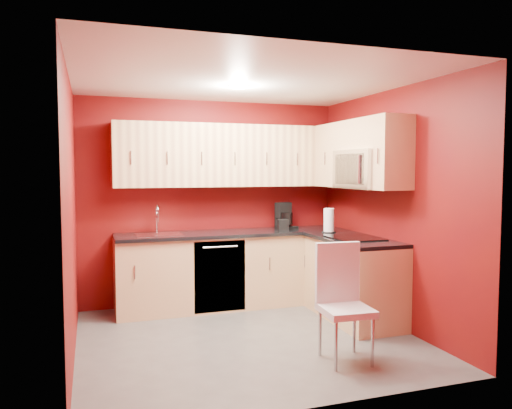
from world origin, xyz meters
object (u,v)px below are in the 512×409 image
paper_towel (329,220)px  dining_chair (346,304)px  sink (159,231)px  microwave (365,169)px  napkin_holder (283,225)px  coffee_maker (287,216)px

paper_towel → dining_chair: (-0.62, -1.57, -0.55)m
sink → paper_towel: (1.95, -0.45, 0.11)m
microwave → napkin_holder: 1.30m
sink → paper_towel: size_ratio=1.82×
microwave → dining_chair: 1.72m
coffee_maker → dining_chair: 2.18m
microwave → coffee_maker: microwave is taller
dining_chair → coffee_maker: bearing=86.1°
dining_chair → paper_towel: bearing=72.4°
napkin_holder → paper_towel: bearing=-40.9°
sink → napkin_holder: size_ratio=3.91×
sink → napkin_holder: 1.51m
napkin_holder → paper_towel: paper_towel is taller
coffee_maker → paper_towel: size_ratio=1.15×
sink → coffee_maker: size_ratio=1.58×
sink → napkin_holder: bearing=-2.6°
microwave → sink: microwave is taller
coffee_maker → napkin_holder: 0.20m
napkin_holder → dining_chair: napkin_holder is taller
sink → coffee_maker: sink is taller
napkin_holder → dining_chair: bearing=-95.3°
sink → dining_chair: bearing=-56.7°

